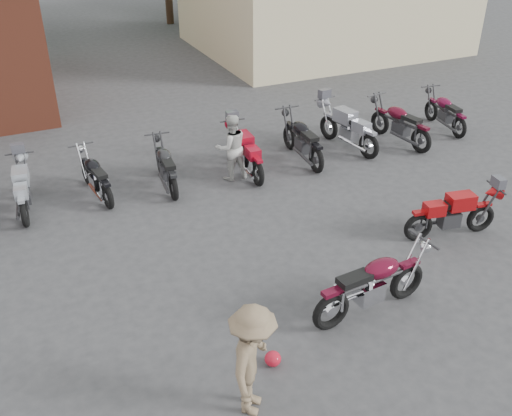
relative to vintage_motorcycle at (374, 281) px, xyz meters
name	(u,v)px	position (x,y,z in m)	size (l,w,h in m)	color
ground	(337,302)	(-0.37, 0.43, -0.62)	(90.00, 90.00, 0.00)	#333335
stucco_building	(323,3)	(8.13, 15.43, 1.13)	(10.00, 8.00, 3.50)	#C5BC8C
vintage_motorcycle	(374,281)	(0.00, 0.00, 0.00)	(2.13, 0.70, 1.24)	#4F091C
sportbike	(454,212)	(2.76, 1.27, -0.07)	(1.88, 0.62, 1.09)	#9F0D10
helmet	(273,359)	(-1.98, -0.40, -0.51)	(0.25, 0.25, 0.23)	#B01225
person_light	(231,147)	(-0.18, 5.42, 0.17)	(0.77, 0.60, 1.58)	#B8B8B3
person_tan	(253,361)	(-2.56, -0.98, 0.22)	(1.08, 0.62, 1.68)	#78634A
row_bike_1	(23,187)	(-4.75, 5.88, -0.08)	(1.87, 0.62, 1.08)	#999EA7
row_bike_2	(95,174)	(-3.24, 5.89, -0.09)	(1.82, 0.60, 1.06)	black
row_bike_3	(166,164)	(-1.69, 5.69, -0.08)	(1.87, 0.62, 1.09)	black
row_bike_4	(246,150)	(0.25, 5.57, -0.05)	(1.97, 0.65, 1.14)	#A70D23
row_bike_5	(302,137)	(1.82, 5.65, -0.02)	(2.08, 0.69, 1.21)	black
row_bike_6	(348,126)	(3.24, 5.79, 0.00)	(2.12, 0.70, 1.23)	gray
row_bike_7	(400,121)	(4.69, 5.52, -0.01)	(2.09, 0.69, 1.21)	#4B0919
row_bike_8	(445,110)	(6.48, 5.79, -0.07)	(1.90, 0.63, 1.10)	#590B29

